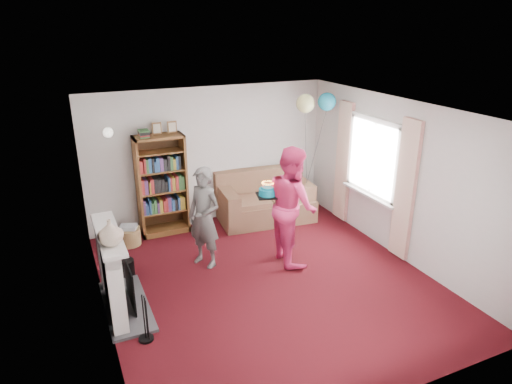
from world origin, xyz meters
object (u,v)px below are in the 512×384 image
person_striped (204,218)px  sofa (264,201)px  birthday_cake (268,192)px  bookcase (161,185)px  person_magenta (292,205)px

person_striped → sofa: bearing=95.8°
person_striped → birthday_cake: (0.94, -0.25, 0.36)m
bookcase → birthday_cake: bearing=-53.5°
sofa → person_magenta: 1.73m
sofa → person_striped: size_ratio=1.11×
bookcase → person_striped: 1.47m
bookcase → birthday_cake: bookcase is taller
bookcase → sofa: size_ratio=1.13×
bookcase → birthday_cake: size_ratio=6.05×
sofa → birthday_cake: birthday_cake is taller
person_striped → person_magenta: person_magenta is taller
sofa → person_striped: 2.04m
bookcase → sofa: bearing=-6.9°
person_striped → birthday_cake: person_striped is taller
birthday_cake → person_magenta: bearing=-22.6°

